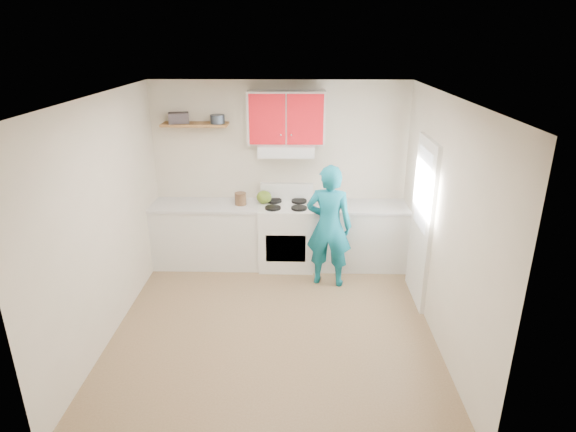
{
  "coord_description": "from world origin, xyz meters",
  "views": [
    {
      "loc": [
        0.28,
        -4.73,
        3.16
      ],
      "look_at": [
        0.15,
        0.55,
        1.15
      ],
      "focal_mm": 29.72,
      "sensor_mm": 36.0,
      "label": 1
    }
  ],
  "objects_px": {
    "stove": "(286,235)",
    "crock": "(241,199)",
    "kettle": "(264,197)",
    "person": "(329,226)",
    "tin": "(218,119)"
  },
  "relations": [
    {
      "from": "tin",
      "to": "crock",
      "type": "distance_m",
      "value": 1.14
    },
    {
      "from": "kettle",
      "to": "person",
      "type": "height_order",
      "value": "person"
    },
    {
      "from": "person",
      "to": "crock",
      "type": "bearing_deg",
      "value": -13.17
    },
    {
      "from": "stove",
      "to": "tin",
      "type": "distance_m",
      "value": 1.89
    },
    {
      "from": "kettle",
      "to": "crock",
      "type": "distance_m",
      "value": 0.33
    },
    {
      "from": "stove",
      "to": "tin",
      "type": "xyz_separation_m",
      "value": [
        -0.93,
        0.14,
        1.64
      ]
    },
    {
      "from": "stove",
      "to": "crock",
      "type": "height_order",
      "value": "crock"
    },
    {
      "from": "crock",
      "to": "tin",
      "type": "bearing_deg",
      "value": 156.15
    },
    {
      "from": "stove",
      "to": "crock",
      "type": "xyz_separation_m",
      "value": [
        -0.64,
        0.01,
        0.54
      ]
    },
    {
      "from": "stove",
      "to": "person",
      "type": "xyz_separation_m",
      "value": [
        0.57,
        -0.54,
        0.37
      ]
    },
    {
      "from": "crock",
      "to": "person",
      "type": "relative_size",
      "value": 0.12
    },
    {
      "from": "stove",
      "to": "kettle",
      "type": "bearing_deg",
      "value": 165.39
    },
    {
      "from": "person",
      "to": "kettle",
      "type": "bearing_deg",
      "value": -23.67
    },
    {
      "from": "tin",
      "to": "kettle",
      "type": "height_order",
      "value": "tin"
    },
    {
      "from": "stove",
      "to": "kettle",
      "type": "distance_m",
      "value": 0.64
    }
  ]
}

